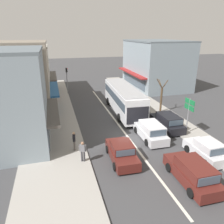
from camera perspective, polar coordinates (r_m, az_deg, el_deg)
The scene contains 19 objects.
ground_plane at distance 20.66m, azimuth 4.39°, elevation -6.81°, with size 140.00×140.00×0.00m, color #3F3F42.
lane_centre_line at distance 24.10m, azimuth 1.22°, elevation -2.67°, with size 0.20×28.00×0.01m, color silver.
sidewalk_left at distance 25.07m, azimuth -15.21°, elevation -2.32°, with size 5.20×44.00×0.14m, color #A39E96.
kerb_right at distance 28.05m, azimuth 12.27°, elevation 0.32°, with size 2.80×44.00×0.12m, color #A39E96.
shopfront_corner_near at distance 20.18m, azimuth -25.66°, elevation 2.97°, with size 7.20×8.18×8.15m.
shopfront_mid_block at distance 28.31m, azimuth -23.03°, elevation 8.05°, with size 7.84×8.45×8.39m.
shopfront_far_end at distance 37.16m, azimuth -21.37°, elevation 10.06°, with size 7.91×9.03×7.44m.
building_right_far at distance 40.35m, azimuth 11.33°, elevation 12.18°, with size 9.23×12.58×8.08m.
city_bus at distance 26.61m, azimuth 3.03°, elevation 3.81°, with size 3.15×10.97×3.23m.
sedan_behind_bus_near at distance 17.06m, azimuth 2.57°, elevation -10.45°, with size 2.02×4.26×1.47m.
wagon_adjacent_lane_lead at distance 15.64m, azimuth 20.28°, elevation -14.62°, with size 1.99×4.52×1.58m.
wagon_queue_gap_filler at distance 20.55m, azimuth 10.03°, elevation -4.93°, with size 1.99×4.53×1.58m.
parked_hatchback_kerb_front at distance 18.70m, azimuth 23.38°, elevation -9.16°, with size 1.88×3.73×1.54m.
parked_wagon_kerb_second at distance 22.97m, azimuth 14.25°, elevation -2.50°, with size 1.98×4.52×1.58m.
traffic_light_downstreet at distance 35.12m, azimuth -11.71°, elevation 9.06°, with size 0.33×0.24×4.20m.
directional_road_sign at distance 21.58m, azimuth 19.50°, elevation 1.03°, with size 0.10×1.40×3.60m.
street_tree_right at distance 27.09m, azimuth 12.74°, elevation 3.81°, with size 1.54×1.74×4.26m.
pedestrian_with_handbag_near at distance 18.26m, azimuth -9.88°, elevation -7.12°, with size 0.27×0.66×1.63m.
pedestrian_browsing_midblock at distance 16.63m, azimuth -7.65°, elevation -9.89°, with size 0.53×0.34×1.63m.
Camera 1 is at (-6.37, -17.30, 9.32)m, focal length 35.00 mm.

